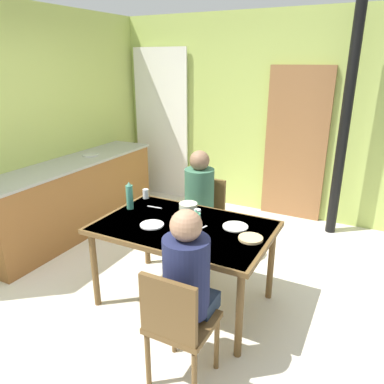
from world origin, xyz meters
TOP-DOWN VIEW (x-y plane):
  - ground_plane at (0.00, 0.00)m, footprint 6.63×6.63m
  - wall_back at (0.00, 2.55)m, footprint 4.06×0.10m
  - wall_left at (-1.93, 0.64)m, footprint 0.10×3.82m
  - door_wooden at (0.71, 2.47)m, footprint 0.80×0.05m
  - stove_pipe_column at (1.29, 2.20)m, footprint 0.12×0.12m
  - curtain_panel at (-1.35, 2.45)m, footprint 0.90×0.03m
  - kitchen_counter at (-1.60, 0.75)m, footprint 0.61×2.51m
  - dining_table at (0.33, 0.08)m, footprint 1.46×0.94m
  - chair_near_diner at (0.73, -0.74)m, footprint 0.40×0.40m
  - chair_far_diner at (0.13, 0.91)m, footprint 0.40×0.40m
  - person_near_diner at (0.73, -0.60)m, footprint 0.30×0.37m
  - person_far_diner at (0.13, 0.77)m, footprint 0.30×0.37m
  - water_bottle_green_near at (-0.29, 0.18)m, footprint 0.07×0.07m
  - water_bottle_green_far at (0.54, -0.12)m, footprint 0.07×0.07m
  - serving_bowl_center at (0.19, 0.43)m, footprint 0.17×0.17m
  - dinner_plate_near_left at (0.73, 0.25)m, footprint 0.21×0.21m
  - dinner_plate_near_right at (0.09, -0.04)m, footprint 0.20×0.20m
  - drinking_glass_by_near_diner at (-0.32, 0.48)m, footprint 0.06×0.06m
  - drinking_glass_by_far_diner at (0.38, 0.24)m, footprint 0.06×0.06m
  - bread_plate_sliced at (0.91, 0.09)m, footprint 0.19×0.19m
  - cutlery_knife_near at (-0.11, 0.31)m, footprint 0.15×0.03m
  - cutlery_fork_near at (0.48, 0.09)m, footprint 0.06×0.15m
  - cutlery_knife_far at (0.47, -0.25)m, footprint 0.09×0.14m

SIDE VIEW (x-z plane):
  - ground_plane at x=0.00m, z-range 0.00..0.00m
  - kitchen_counter at x=-1.60m, z-range 0.00..0.91m
  - chair_near_diner at x=0.73m, z-range 0.06..0.93m
  - chair_far_diner at x=0.13m, z-range 0.06..0.93m
  - dining_table at x=0.33m, z-range 0.30..1.05m
  - cutlery_knife_near at x=-0.11m, z-range 0.75..0.75m
  - cutlery_fork_near at x=0.48m, z-range 0.75..0.75m
  - cutlery_knife_far at x=0.47m, z-range 0.75..0.75m
  - dinner_plate_near_left at x=0.73m, z-range 0.75..0.76m
  - dinner_plate_near_right at x=0.09m, z-range 0.75..0.76m
  - bread_plate_sliced at x=0.91m, z-range 0.75..0.77m
  - serving_bowl_center at x=0.19m, z-range 0.75..0.80m
  - person_near_diner at x=0.73m, z-range 0.40..1.17m
  - person_far_diner at x=0.13m, z-range 0.40..1.17m
  - drinking_glass_by_near_diner at x=-0.32m, z-range 0.75..0.84m
  - drinking_glass_by_far_diner at x=0.38m, z-range 0.75..0.85m
  - water_bottle_green_far at x=0.54m, z-range 0.74..1.00m
  - water_bottle_green_near at x=-0.29m, z-range 0.74..1.00m
  - door_wooden at x=0.71m, z-range 0.00..2.00m
  - curtain_panel at x=-1.35m, z-range 0.00..2.23m
  - wall_back at x=0.00m, z-range 0.00..2.66m
  - wall_left at x=-1.93m, z-range 0.00..2.66m
  - stove_pipe_column at x=1.29m, z-range 0.00..2.66m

